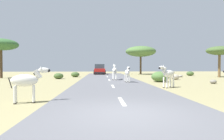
# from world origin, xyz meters

# --- Properties ---
(ground_plane) EXTENTS (90.00, 90.00, 0.00)m
(ground_plane) POSITION_xyz_m (0.00, 0.00, 0.00)
(ground_plane) COLOR #998E60
(road) EXTENTS (6.00, 64.00, 0.05)m
(road) POSITION_xyz_m (0.06, 0.00, 0.03)
(road) COLOR slate
(road) RESTS_ON ground_plane
(lane_markings) EXTENTS (0.16, 56.00, 0.01)m
(lane_markings) POSITION_xyz_m (0.06, -1.00, 0.05)
(lane_markings) COLOR silver
(lane_markings) RESTS_ON road
(zebra_0) EXTENTS (0.44, 1.53, 1.44)m
(zebra_0) POSITION_xyz_m (1.56, 11.36, 0.91)
(zebra_0) COLOR silver
(zebra_0) RESTS_ON road
(zebra_1) EXTENTS (1.49, 1.13, 1.58)m
(zebra_1) POSITION_xyz_m (3.81, 7.27, 0.94)
(zebra_1) COLOR silver
(zebra_1) RESTS_ON ground_plane
(zebra_3) EXTENTS (1.57, 0.71, 1.52)m
(zebra_3) POSITION_xyz_m (-3.83, 2.14, 0.90)
(zebra_3) COLOR silver
(zebra_3) RESTS_ON ground_plane
(zebra_4) EXTENTS (0.46, 1.75, 1.65)m
(zebra_4) POSITION_xyz_m (0.62, 14.38, 1.04)
(zebra_4) COLOR silver
(zebra_4) RESTS_ON road
(car_0) EXTENTS (2.08, 4.37, 1.74)m
(car_0) POSITION_xyz_m (-1.02, 28.45, 0.85)
(car_0) COLOR red
(car_0) RESTS_ON road
(tree_2) EXTENTS (3.31, 3.31, 4.07)m
(tree_2) POSITION_xyz_m (14.68, 18.97, 3.44)
(tree_2) COLOR brown
(tree_2) RESTS_ON ground_plane
(tree_4) EXTENTS (4.07, 4.07, 4.83)m
(tree_4) POSITION_xyz_m (-13.02, 18.93, 4.08)
(tree_4) COLOR #4C3823
(tree_4) RESTS_ON ground_plane
(tree_5) EXTENTS (5.22, 5.22, 4.90)m
(tree_5) POSITION_xyz_m (6.10, 27.91, 3.97)
(tree_5) COLOR #4C3823
(tree_5) RESTS_ON ground_plane
(bush_1) EXTENTS (1.65, 1.48, 0.99)m
(bush_1) POSITION_xyz_m (4.75, 12.15, 0.49)
(bush_1) COLOR #4C7038
(bush_1) RESTS_ON ground_plane
(bush_2) EXTENTS (1.12, 1.01, 0.67)m
(bush_2) POSITION_xyz_m (-4.22, 20.64, 0.34)
(bush_2) COLOR #425B2D
(bush_2) RESTS_ON ground_plane
(bush_3) EXTENTS (1.11, 1.00, 0.67)m
(bush_3) POSITION_xyz_m (12.60, 22.92, 0.33)
(bush_3) COLOR #425B2D
(bush_3) RESTS_ON ground_plane
(bush_4) EXTENTS (1.11, 1.00, 0.67)m
(bush_4) POSITION_xyz_m (-5.66, 16.97, 0.33)
(bush_4) COLOR #425B2D
(bush_4) RESTS_ON ground_plane
(rock_0) EXTENTS (0.87, 0.62, 0.59)m
(rock_0) POSITION_xyz_m (7.23, 14.83, 0.30)
(rock_0) COLOR #A89E8C
(rock_0) RESTS_ON ground_plane
(rock_1) EXTENTS (0.58, 0.57, 0.30)m
(rock_1) POSITION_xyz_m (9.72, 19.50, 0.15)
(rock_1) COLOR gray
(rock_1) RESTS_ON ground_plane
(rock_2) EXTENTS (0.55, 0.51, 0.35)m
(rock_2) POSITION_xyz_m (8.67, 10.06, 0.18)
(rock_2) COLOR gray
(rock_2) RESTS_ON ground_plane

